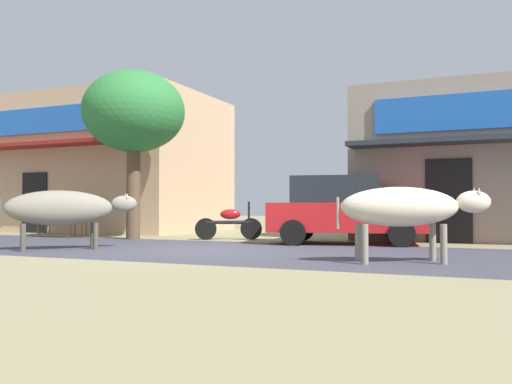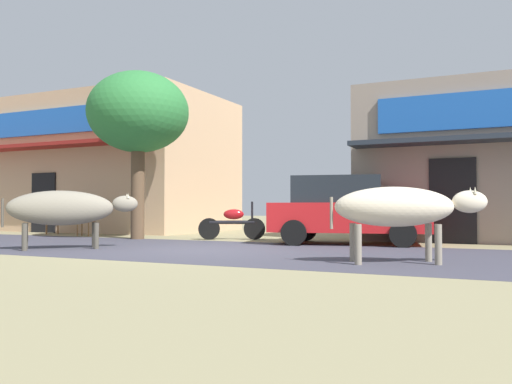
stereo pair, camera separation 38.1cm
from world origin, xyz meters
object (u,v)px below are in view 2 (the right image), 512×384
(roadside_tree, at_px, (138,114))
(cow_near_brown, at_px, (64,208))
(cafe_chair_near_tree, at_px, (86,219))
(parked_hatchback_car, at_px, (346,209))
(parked_motorcycle, at_px, (233,223))
(cafe_chair_by_doorway, at_px, (55,219))
(cow_far_dark, at_px, (398,208))

(roadside_tree, distance_m, cow_near_brown, 4.56)
(roadside_tree, xyz_separation_m, cafe_chair_near_tree, (-2.49, 0.67, -3.02))
(parked_hatchback_car, distance_m, parked_motorcycle, 3.33)
(parked_hatchback_car, height_order, cafe_chair_near_tree, parked_hatchback_car)
(roadside_tree, relative_size, parked_hatchback_car, 1.17)
(roadside_tree, xyz_separation_m, cafe_chair_by_doorway, (-4.21, 1.07, -3.02))
(cow_far_dark, bearing_deg, cow_near_brown, -179.19)
(parked_hatchback_car, distance_m, cafe_chair_near_tree, 8.36)
(cow_near_brown, xyz_separation_m, cow_far_dark, (7.01, 0.10, 0.02))
(parked_motorcycle, xyz_separation_m, cafe_chair_by_doorway, (-6.78, 0.21, 0.05))
(cafe_chair_by_doorway, bearing_deg, roadside_tree, -14.23)
(cow_far_dark, distance_m, cafe_chair_by_doorway, 12.90)
(roadside_tree, height_order, cow_near_brown, roadside_tree)
(roadside_tree, height_order, parked_motorcycle, roadside_tree)
(parked_hatchback_car, height_order, cow_far_dark, parked_hatchback_car)
(parked_motorcycle, bearing_deg, cow_far_dark, -39.57)
(cow_near_brown, distance_m, cafe_chair_near_tree, 5.44)
(cafe_chair_near_tree, bearing_deg, cow_far_dark, -21.99)
(cafe_chair_near_tree, distance_m, cafe_chair_by_doorway, 1.76)
(parked_hatchback_car, height_order, parked_motorcycle, parked_hatchback_car)
(roadside_tree, distance_m, parked_hatchback_car, 6.47)
(cow_far_dark, bearing_deg, parked_hatchback_car, 116.34)
(roadside_tree, bearing_deg, cafe_chair_by_doorway, 165.77)
(cafe_chair_near_tree, bearing_deg, parked_hatchback_car, -1.06)
(roadside_tree, height_order, cow_far_dark, roadside_tree)
(parked_hatchback_car, distance_m, cow_near_brown, 6.49)
(cafe_chair_near_tree, height_order, cafe_chair_by_doorway, same)
(parked_motorcycle, bearing_deg, cow_near_brown, -111.14)
(roadside_tree, relative_size, cow_near_brown, 2.06)
(cow_far_dark, distance_m, cafe_chair_near_tree, 11.16)
(cafe_chair_near_tree, relative_size, cafe_chair_by_doorway, 1.00)
(cow_far_dark, height_order, cafe_chair_near_tree, cow_far_dark)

